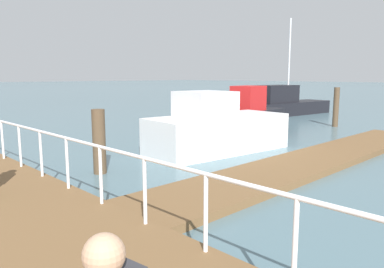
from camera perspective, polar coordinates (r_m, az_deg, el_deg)
The scene contains 8 objects.
ground_plane at distance 17.15m, azimuth -21.30°, elevation -0.76°, with size 300.00×300.00×0.00m, color slate.
floating_dock at distance 12.28m, azimuth 18.13°, elevation -3.80°, with size 15.30×2.00×0.18m, color brown.
boardwalk_railing at distance 5.33m, azimuth -2.98°, elevation -7.32°, with size 0.06×27.40×1.08m.
dock_piling_3 at distance 10.62m, azimuth -13.96°, elevation -1.14°, with size 0.36×0.36×1.79m, color brown.
dock_piling_4 at distance 21.26m, azimuth 21.07°, elevation 3.84°, with size 0.29×0.29×2.08m, color brown.
moored_boat_0 at distance 18.56m, azimuth 8.95°, elevation 2.89°, with size 4.41×1.88×2.21m.
moored_boat_3 at distance 26.55m, azimuth 13.84°, elevation 4.48°, with size 7.49×2.71×6.50m.
moored_boat_4 at distance 13.32m, azimuth 3.72°, elevation 0.71°, with size 5.42×2.63×2.16m.
Camera 1 is at (-6.52, 4.37, 2.70)m, focal length 35.04 mm.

